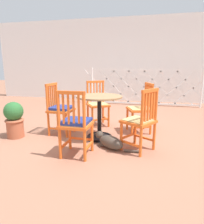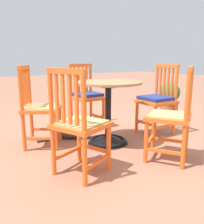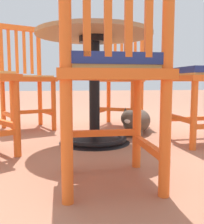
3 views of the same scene
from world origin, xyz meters
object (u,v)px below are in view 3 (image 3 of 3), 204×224
cafe_table (94,101)px  orange_chair_at_corner (121,80)px  tabby_cat (136,122)px  orange_chair_by_planter (109,71)px  orange_chair_facing_out (26,79)px

cafe_table → orange_chair_at_corner: size_ratio=0.83×
orange_chair_at_corner → tabby_cat: size_ratio=1.29×
orange_chair_by_planter → orange_chair_facing_out: 1.46m
orange_chair_by_planter → tabby_cat: (0.99, -0.44, -0.35)m
orange_chair_by_planter → orange_chair_facing_out: size_ratio=1.00×
cafe_table → orange_chair_by_planter: bearing=174.7°
cafe_table → tabby_cat: bearing=-56.8°
orange_chair_by_planter → tabby_cat: size_ratio=1.29×
orange_chair_by_planter → orange_chair_at_corner: same height
cafe_table → tabby_cat: (0.25, -0.38, -0.19)m
orange_chair_facing_out → orange_chair_at_corner: bearing=-88.0°
cafe_table → orange_chair_at_corner: 0.80m
tabby_cat → orange_chair_facing_out: bearing=64.5°
orange_chair_by_planter → orange_chair_at_corner: bearing=-17.1°
cafe_table → orange_chair_at_corner: (0.69, -0.37, 0.15)m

